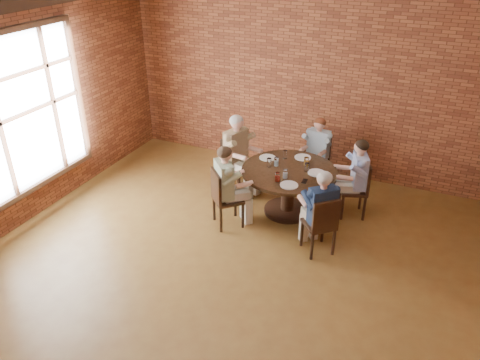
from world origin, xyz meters
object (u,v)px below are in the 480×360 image
at_px(diner_d, 228,187).
at_px(diner_e, 320,212).
at_px(dining_table, 289,183).
at_px(diner_a, 355,179).
at_px(diner_b, 316,153).
at_px(diner_c, 239,154).
at_px(chair_c, 235,162).
at_px(chair_e, 322,224).
at_px(smartphone, 305,181).
at_px(chair_b, 318,158).
at_px(chair_a, 359,187).
at_px(chair_d, 223,196).

height_order(diner_d, diner_e, diner_d).
height_order(dining_table, diner_a, diner_a).
bearing_deg(dining_table, diner_d, -136.38).
xyz_separation_m(diner_b, diner_d, (-0.85, -1.72, 0.03)).
distance_m(dining_table, diner_c, 1.06).
relative_size(dining_table, chair_c, 1.55).
xyz_separation_m(diner_a, diner_b, (-0.79, 0.70, -0.02)).
xyz_separation_m(chair_e, smartphone, (-0.43, 0.57, 0.27)).
distance_m(chair_b, diner_c, 1.39).
bearing_deg(chair_e, diner_c, -75.80).
bearing_deg(diner_d, chair_a, -102.11).
xyz_separation_m(chair_c, diner_d, (0.37, -1.04, 0.13)).
xyz_separation_m(dining_table, chair_c, (-1.08, 0.36, -0.02)).
distance_m(chair_b, diner_e, 1.97).
relative_size(dining_table, chair_a, 1.62).
relative_size(chair_c, diner_c, 0.70).
relative_size(diner_a, diner_b, 1.03).
distance_m(chair_a, diner_e, 1.20).
height_order(diner_a, chair_e, diner_a).
height_order(diner_b, diner_d, diner_d).
distance_m(dining_table, chair_c, 1.14).
bearing_deg(diner_d, chair_c, -24.30).
height_order(chair_a, diner_e, diner_e).
bearing_deg(chair_e, chair_d, -45.76).
xyz_separation_m(diner_a, smartphone, (-0.61, -0.61, 0.13)).
bearing_deg(diner_b, chair_a, -30.34).
bearing_deg(diner_b, diner_d, -108.68).
distance_m(chair_a, diner_a, 0.16).
bearing_deg(diner_c, chair_d, -149.31).
relative_size(diner_d, smartphone, 9.49).
xyz_separation_m(diner_e, smartphone, (-0.38, 0.52, 0.13)).
relative_size(chair_b, chair_c, 0.93).
bearing_deg(dining_table, smartphone, -39.30).
height_order(dining_table, smartphone, smartphone).
bearing_deg(chair_c, diner_d, -141.97).
xyz_separation_m(chair_a, diner_c, (-1.99, -0.04, 0.18)).
distance_m(diner_a, diner_c, 1.92).
height_order(diner_b, diner_e, diner_e).
bearing_deg(chair_a, smartphone, -67.56).
height_order(chair_d, diner_e, diner_e).
distance_m(diner_b, chair_e, 1.98).
xyz_separation_m(chair_d, smartphone, (1.09, 0.47, 0.26)).
relative_size(chair_d, chair_e, 1.02).
bearing_deg(smartphone, chair_e, -56.44).
bearing_deg(chair_b, smartphone, -75.35).
xyz_separation_m(chair_b, diner_c, (-1.14, -0.78, 0.19)).
bearing_deg(diner_a, chair_e, -29.18).
height_order(chair_b, diner_b, diner_b).
relative_size(diner_d, diner_e, 1.03).
bearing_deg(dining_table, chair_e, -48.09).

